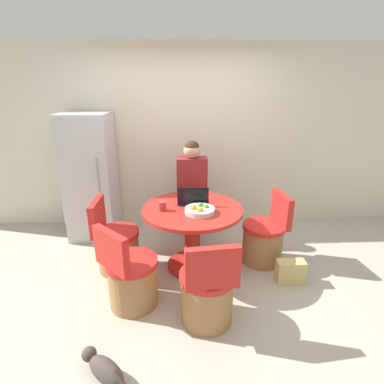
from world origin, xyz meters
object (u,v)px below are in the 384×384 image
object	(u,v)px
cat	(104,369)
person_seated	(192,185)
refrigerator	(91,177)
chair_near_camera	(207,294)
chair_right_side	(264,239)
fruit_bowl	(200,210)
laptop	(193,200)
chair_left_side	(117,246)
handbag	(290,272)
chair_near_left_corner	(131,279)
dining_table	(192,227)

from	to	relation	value
cat	person_seated	bearing A→B (deg)	-69.36
refrigerator	chair_near_camera	distance (m)	2.37
chair_right_side	chair_near_camera	size ratio (longest dim) A/B	1.00
chair_right_side	cat	world-z (taller)	chair_right_side
chair_right_side	fruit_bowl	xyz separation A→B (m)	(-0.80, -0.24, 0.50)
laptop	fruit_bowl	world-z (taller)	laptop
chair_left_side	handbag	distance (m)	1.96
chair_left_side	person_seated	size ratio (longest dim) A/B	0.63
cat	chair_near_camera	bearing A→B (deg)	-106.67
chair_near_left_corner	laptop	bearing A→B (deg)	-84.73
dining_table	chair_near_camera	size ratio (longest dim) A/B	1.30
chair_near_camera	refrigerator	bearing A→B (deg)	-57.33
chair_near_left_corner	fruit_bowl	size ratio (longest dim) A/B	2.70
chair_near_left_corner	chair_near_camera	size ratio (longest dim) A/B	1.00
chair_near_camera	laptop	xyz separation A→B (m)	(-0.08, 1.01, 0.51)
person_seated	laptop	size ratio (longest dim) A/B	3.94
chair_near_left_corner	person_seated	size ratio (longest dim) A/B	0.63
fruit_bowl	cat	world-z (taller)	fruit_bowl
chair_near_left_corner	fruit_bowl	distance (m)	0.97
dining_table	person_seated	world-z (taller)	person_seated
refrigerator	cat	size ratio (longest dim) A/B	4.24
chair_near_camera	fruit_bowl	xyz separation A→B (m)	(-0.02, 0.72, 0.50)
chair_right_side	cat	distance (m)	2.19
chair_near_left_corner	laptop	size ratio (longest dim) A/B	2.47
chair_right_side	person_seated	bearing A→B (deg)	-135.36
chair_left_side	handbag	bearing A→B (deg)	-100.09
fruit_bowl	chair_right_side	bearing A→B (deg)	16.50
dining_table	handbag	distance (m)	1.17
dining_table	cat	xyz separation A→B (m)	(-0.71, -1.41, -0.42)
laptop	handbag	xyz separation A→B (m)	(1.04, -0.48, -0.67)
cat	chair_near_left_corner	bearing A→B (deg)	-57.48
refrigerator	handbag	bearing A→B (deg)	-27.98
chair_right_side	chair_near_left_corner	xyz separation A→B (m)	(-1.49, -0.71, 0.00)
chair_near_camera	cat	bearing A→B (deg)	28.02
chair_near_left_corner	cat	bearing A→B (deg)	128.35
refrigerator	cat	xyz separation A→B (m)	(0.63, -2.34, -0.76)
chair_near_left_corner	laptop	xyz separation A→B (m)	(0.63, 0.75, 0.51)
dining_table	fruit_bowl	world-z (taller)	fruit_bowl
dining_table	chair_right_side	world-z (taller)	chair_right_side
dining_table	chair_near_camera	xyz separation A→B (m)	(0.09, -0.87, -0.22)
fruit_bowl	chair_near_camera	bearing A→B (deg)	-88.15
fruit_bowl	cat	size ratio (longest dim) A/B	0.79
dining_table	handbag	size ratio (longest dim) A/B	3.73
dining_table	laptop	size ratio (longest dim) A/B	3.22
chair_near_left_corner	chair_right_side	bearing A→B (deg)	-109.52
person_seated	handbag	world-z (taller)	person_seated
chair_left_side	chair_near_camera	distance (m)	1.30
refrigerator	fruit_bowl	world-z (taller)	refrigerator
handbag	chair_near_camera	bearing A→B (deg)	-151.42
chair_left_side	chair_near_camera	bearing A→B (deg)	-131.85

